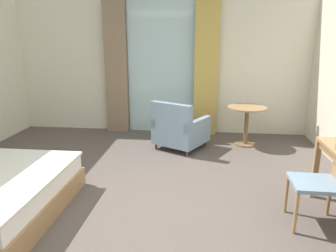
{
  "coord_description": "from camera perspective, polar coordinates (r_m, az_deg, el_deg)",
  "views": [
    {
      "loc": [
        0.83,
        -3.01,
        1.83
      ],
      "look_at": [
        0.45,
        0.37,
        0.88
      ],
      "focal_mm": 33.43,
      "sensor_mm": 36.0,
      "label": 1
    }
  ],
  "objects": [
    {
      "name": "desk_chair",
      "position": [
        3.48,
        26.85,
        -8.58
      ],
      "size": [
        0.49,
        0.45,
        0.9
      ],
      "color": "gray",
      "rests_on": "ground"
    },
    {
      "name": "ground",
      "position": [
        3.65,
        -8.05,
        -15.62
      ],
      "size": [
        6.35,
        6.92,
        0.1
      ],
      "primitive_type": "cube",
      "color": "#564C47"
    },
    {
      "name": "round_cafe_table",
      "position": [
        5.65,
        14.18,
        1.63
      ],
      "size": [
        0.67,
        0.67,
        0.69
      ],
      "color": "#9E754C",
      "rests_on": "ground"
    },
    {
      "name": "wall_back",
      "position": [
        6.28,
        -1.3,
        12.12
      ],
      "size": [
        5.95,
        0.12,
        2.9
      ],
      "primitive_type": "cube",
      "color": "silver",
      "rests_on": "ground"
    },
    {
      "name": "armchair_by_window",
      "position": [
        5.34,
        2.12,
        -0.7
      ],
      "size": [
        1.01,
        1.01,
        0.84
      ],
      "color": "gray",
      "rests_on": "ground"
    },
    {
      "name": "curtain_panel_left",
      "position": [
        6.28,
        -9.49,
        11.34
      ],
      "size": [
        0.43,
        0.1,
        2.77
      ],
      "primitive_type": "cube",
      "color": "#897056",
      "rests_on": "ground"
    },
    {
      "name": "balcony_glass_door",
      "position": [
        6.21,
        -1.27,
        10.47
      ],
      "size": [
        1.31,
        0.02,
        2.55
      ],
      "primitive_type": "cube",
      "color": "silver",
      "rests_on": "ground"
    },
    {
      "name": "curtain_panel_right",
      "position": [
        6.05,
        6.99,
        11.27
      ],
      "size": [
        0.45,
        0.1,
        2.77
      ],
      "primitive_type": "cube",
      "color": "tan",
      "rests_on": "ground"
    }
  ]
}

